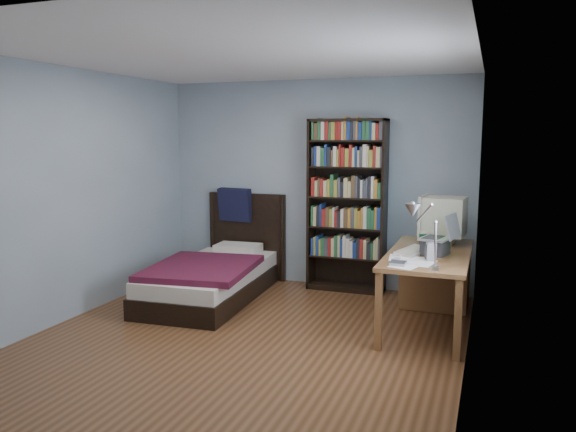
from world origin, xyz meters
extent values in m
plane|color=#523018|center=(0.00, 0.00, 0.00)|extent=(4.20, 4.20, 0.00)
plane|color=white|center=(0.00, 0.00, 2.50)|extent=(4.20, 4.20, 0.00)
cube|color=gray|center=(0.00, 2.10, 1.25)|extent=(3.80, 0.04, 2.50)
cube|color=gray|center=(0.00, -2.10, 1.25)|extent=(3.80, 0.04, 2.50)
cube|color=gray|center=(-1.90, 0.00, 1.25)|extent=(0.04, 4.20, 2.50)
cube|color=gray|center=(1.90, 0.00, 1.25)|extent=(0.04, 4.20, 2.50)
cube|color=white|center=(1.89, -0.15, 1.45)|extent=(0.01, 1.14, 1.14)
cube|color=white|center=(1.88, -0.15, 1.45)|extent=(0.01, 1.00, 1.00)
cube|color=brown|center=(1.50, 0.95, 0.71)|extent=(0.75, 1.66, 0.04)
cube|color=brown|center=(1.18, 0.16, 0.34)|extent=(0.06, 0.06, 0.69)
cube|color=brown|center=(1.83, 0.16, 0.34)|extent=(0.06, 0.06, 0.69)
cube|color=brown|center=(1.18, 1.73, 0.34)|extent=(0.06, 0.06, 0.69)
cube|color=brown|center=(1.83, 1.73, 0.34)|extent=(0.06, 0.06, 0.69)
cube|color=brown|center=(1.50, 1.56, 0.34)|extent=(0.69, 0.40, 0.68)
cube|color=beige|center=(1.56, 1.42, 0.75)|extent=(0.29, 0.25, 0.03)
cylinder|color=beige|center=(1.56, 1.42, 0.79)|extent=(0.10, 0.10, 0.06)
cube|color=beige|center=(1.59, 1.42, 1.02)|extent=(0.45, 0.43, 0.39)
cube|color=#B3A695|center=(1.38, 1.42, 1.02)|extent=(0.07, 0.41, 0.41)
cube|color=#45B4FA|center=(1.37, 1.42, 1.02)|extent=(0.04, 0.31, 0.27)
cube|color=#2D2D30|center=(1.57, 0.85, 0.80)|extent=(0.26, 0.29, 0.14)
cube|color=silver|center=(1.57, 0.85, 0.88)|extent=(0.31, 0.36, 0.02)
cube|color=#2D2D30|center=(1.55, 0.85, 0.89)|extent=(0.21, 0.28, 0.00)
cube|color=silver|center=(1.72, 0.85, 1.00)|extent=(0.15, 0.32, 0.23)
cube|color=#0CBF26|center=(1.70, 0.85, 1.00)|extent=(0.11, 0.26, 0.18)
cube|color=#99999E|center=(1.63, 0.22, 0.75)|extent=(0.06, 0.05, 0.04)
cylinder|color=#99999E|center=(1.63, 0.15, 0.96)|extent=(0.02, 0.14, 0.39)
cylinder|color=#99999E|center=(1.56, -0.06, 1.24)|extent=(0.16, 0.32, 0.19)
cone|color=#99999E|center=(1.49, -0.21, 1.28)|extent=(0.12, 0.12, 0.10)
cube|color=#B3A695|center=(1.37, 0.85, 0.75)|extent=(0.32, 0.52, 0.05)
cube|color=gray|center=(1.56, 0.55, 0.81)|extent=(0.10, 0.10, 0.16)
cylinder|color=#063215|center=(1.41, 1.21, 0.79)|extent=(0.07, 0.07, 0.13)
ellipsoid|color=silver|center=(1.48, 1.27, 0.75)|extent=(0.06, 0.10, 0.03)
cube|color=silver|center=(1.28, 0.67, 0.74)|extent=(0.09, 0.11, 0.02)
cube|color=gray|center=(1.26, 0.47, 0.74)|extent=(0.07, 0.10, 0.02)
cube|color=gray|center=(1.31, 0.30, 0.74)|extent=(0.13, 0.13, 0.03)
cube|color=black|center=(0.00, 1.94, 1.01)|extent=(0.03, 0.30, 2.02)
cube|color=black|center=(0.88, 1.94, 1.01)|extent=(0.03, 0.30, 2.02)
cube|color=black|center=(0.44, 1.94, 2.01)|extent=(0.91, 0.30, 0.03)
cube|color=black|center=(0.44, 1.94, 0.03)|extent=(0.91, 0.30, 0.06)
cube|color=black|center=(0.44, 2.08, 1.01)|extent=(0.91, 0.02, 2.02)
cube|color=olive|center=(0.44, 1.92, 1.04)|extent=(0.83, 0.22, 1.82)
cube|color=black|center=(-0.90, 1.05, 0.11)|extent=(1.10, 2.03, 0.22)
cube|color=beige|center=(-0.90, 1.05, 0.30)|extent=(1.06, 1.96, 0.16)
cube|color=maroon|center=(-0.87, 0.80, 0.41)|extent=(1.20, 1.40, 0.07)
cube|color=beige|center=(-0.90, 1.79, 0.43)|extent=(0.56, 0.38, 0.12)
cube|color=black|center=(-0.90, 2.06, 0.55)|extent=(1.05, 0.05, 1.10)
cylinder|color=black|center=(-1.40, 2.04, 0.55)|extent=(0.06, 0.06, 1.10)
cylinder|color=black|center=(-0.41, 2.04, 0.55)|extent=(0.06, 0.06, 1.10)
cube|color=black|center=(-1.05, 2.03, 0.95)|extent=(0.46, 0.20, 0.43)
camera|label=1|loc=(2.05, -4.44, 1.83)|focal=35.00mm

